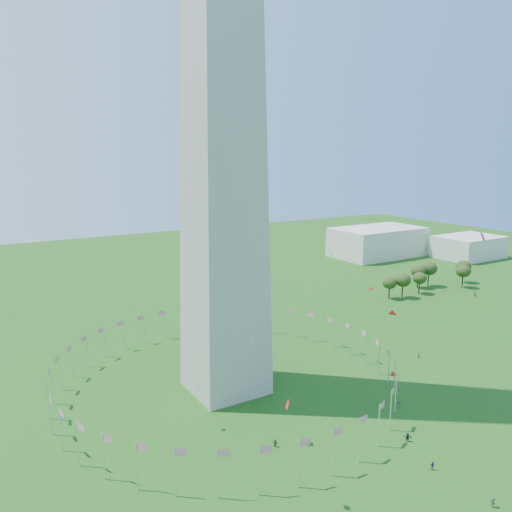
% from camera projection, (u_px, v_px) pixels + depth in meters
% --- Properties ---
extents(ground, '(600.00, 600.00, 0.00)m').
position_uv_depth(ground, '(372.00, 509.00, 80.34)').
color(ground, '#174610').
rests_on(ground, ground).
extents(washington_monument, '(16.80, 16.80, 169.00)m').
position_uv_depth(washington_monument, '(221.00, 18.00, 105.34)').
color(washington_monument, '#AAA597').
rests_on(washington_monument, ground).
extents(flag_ring, '(80.24, 80.24, 9.00)m').
position_uv_depth(flag_ring, '(226.00, 371.00, 121.26)').
color(flag_ring, silver).
rests_on(flag_ring, ground).
extents(gov_building_east_a, '(50.00, 30.00, 16.00)m').
position_uv_depth(gov_building_east_a, '(377.00, 242.00, 280.82)').
color(gov_building_east_a, beige).
rests_on(gov_building_east_a, ground).
extents(gov_building_east_b, '(35.00, 25.00, 12.00)m').
position_uv_depth(gov_building_east_b, '(469.00, 247.00, 276.56)').
color(gov_building_east_b, beige).
rests_on(gov_building_east_b, ground).
extents(crowd, '(101.72, 62.94, 1.89)m').
position_uv_depth(crowd, '(402.00, 494.00, 82.68)').
color(crowd, '#272727').
rests_on(crowd, ground).
extents(kites_aloft, '(97.47, 76.52, 39.37)m').
position_uv_depth(kites_aloft, '(349.00, 327.00, 101.60)').
color(kites_aloft, red).
rests_on(kites_aloft, ground).
extents(tree_line_east, '(53.15, 15.76, 10.83)m').
position_uv_depth(tree_line_east, '(429.00, 279.00, 210.13)').
color(tree_line_east, '#314A18').
rests_on(tree_line_east, ground).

